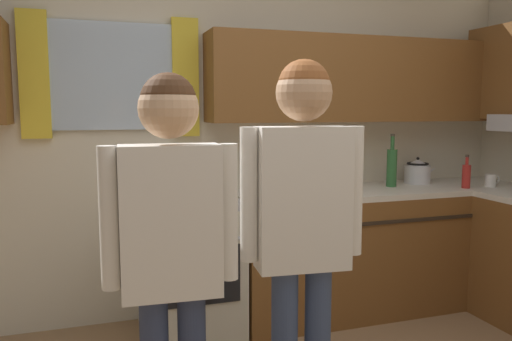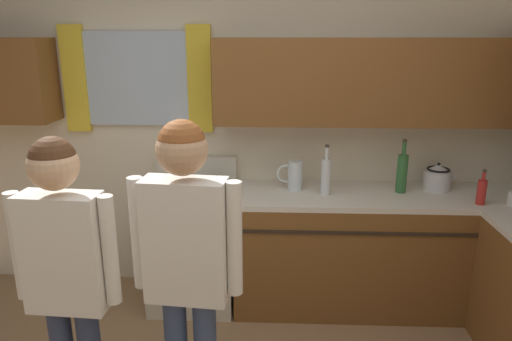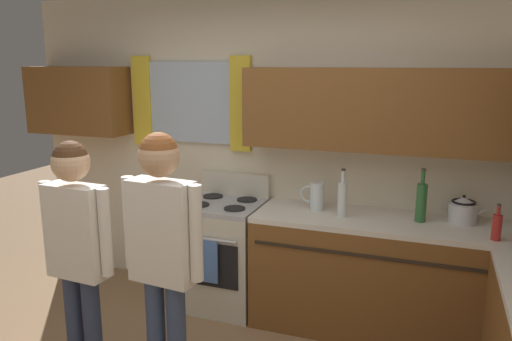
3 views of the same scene
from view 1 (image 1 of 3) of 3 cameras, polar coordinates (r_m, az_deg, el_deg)
name	(u,v)px [view 1 (image 1 of 3)]	position (r m, az deg, el deg)	size (l,w,h in m)	color
back_wall_unit	(234,114)	(3.62, -2.50, 6.39)	(4.60, 0.42, 2.60)	beige
kitchen_counter_run	(455,258)	(3.82, 21.54, -9.15)	(2.27, 2.05, 0.90)	brown
stove_oven	(189,263)	(3.41, -7.55, -10.34)	(0.63, 0.67, 1.10)	beige
bottle_wine_green	(392,166)	(3.90, 15.08, 0.44)	(0.08, 0.08, 0.39)	#2D6633
bottle_sauce_red	(466,176)	(4.01, 22.65, -0.53)	(0.06, 0.06, 0.25)	red
bottle_tall_clear	(328,172)	(3.57, 8.19, -0.15)	(0.07, 0.07, 0.37)	silver
mug_ceramic_white	(491,180)	(4.16, 24.99, -1.02)	(0.13, 0.08, 0.09)	white
stovetop_kettle	(418,171)	(4.14, 17.79, -0.08)	(0.27, 0.20, 0.21)	silver
water_pitcher	(293,176)	(3.57, 4.22, -0.57)	(0.19, 0.11, 0.22)	silver
adult_left	(171,237)	(1.89, -9.57, -7.43)	(0.50, 0.22, 1.61)	#2D3856
adult_in_plaid	(303,213)	(2.07, 5.28, -4.84)	(0.52, 0.23, 1.67)	#38476B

